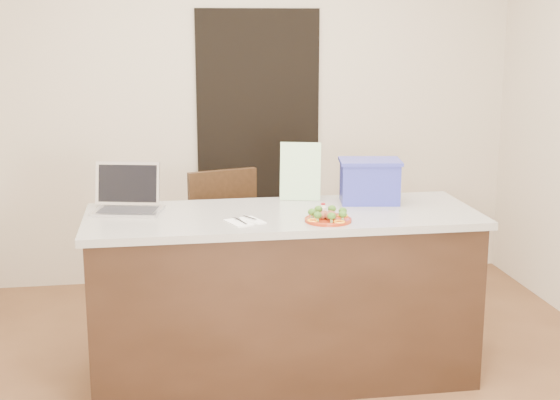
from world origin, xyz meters
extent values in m
plane|color=brown|center=(0.00, 0.00, 0.00)|extent=(4.00, 4.00, 0.00)
plane|color=beige|center=(0.00, 2.00, 1.35)|extent=(4.00, 0.00, 4.00)
plane|color=beige|center=(0.00, -2.00, 1.35)|extent=(4.00, 0.00, 4.00)
cube|color=black|center=(0.10, 1.98, 1.00)|extent=(0.90, 0.02, 2.00)
cube|color=black|center=(0.00, 0.25, 0.44)|extent=(2.00, 0.70, 0.88)
cube|color=beige|center=(0.00, 0.25, 0.90)|extent=(2.06, 0.76, 0.04)
cylinder|color=maroon|center=(0.20, 0.03, 0.93)|extent=(0.24, 0.24, 0.01)
torus|color=maroon|center=(0.20, 0.03, 0.93)|extent=(0.23, 0.23, 0.01)
sphere|color=brown|center=(0.20, 0.03, 0.95)|extent=(0.04, 0.04, 0.04)
sphere|color=brown|center=(0.20, 0.00, 0.95)|extent=(0.04, 0.04, 0.04)
sphere|color=brown|center=(0.22, 0.01, 0.95)|extent=(0.04, 0.04, 0.04)
sphere|color=brown|center=(0.23, 0.03, 0.95)|extent=(0.04, 0.04, 0.04)
sphere|color=brown|center=(0.22, 0.05, 0.95)|extent=(0.04, 0.04, 0.04)
sphere|color=brown|center=(0.21, 0.06, 0.95)|extent=(0.04, 0.04, 0.04)
sphere|color=brown|center=(0.19, 0.06, 0.95)|extent=(0.04, 0.04, 0.04)
sphere|color=brown|center=(0.17, 0.05, 0.95)|extent=(0.04, 0.04, 0.04)
sphere|color=brown|center=(0.17, 0.03, 0.95)|extent=(0.04, 0.04, 0.04)
ellipsoid|color=#264B14|center=(0.16, 0.11, 0.97)|extent=(0.04, 0.04, 0.04)
ellipsoid|color=#264B14|center=(0.12, 0.05, 0.97)|extent=(0.04, 0.04, 0.04)
ellipsoid|color=#264B14|center=(0.13, -0.02, 0.97)|extent=(0.04, 0.04, 0.04)
ellipsoid|color=#264B14|center=(0.19, -0.05, 0.97)|extent=(0.04, 0.04, 0.04)
ellipsoid|color=#264B14|center=(0.26, -0.02, 0.97)|extent=(0.04, 0.04, 0.04)
ellipsoid|color=#264B14|center=(0.28, 0.05, 0.97)|extent=(0.04, 0.04, 0.04)
ellipsoid|color=#264B14|center=(0.23, 0.11, 0.97)|extent=(0.04, 0.04, 0.04)
torus|color=#FFA01A|center=(0.16, 0.12, 0.94)|extent=(0.06, 0.06, 0.01)
torus|color=#FFA01A|center=(0.11, 0.00, 0.94)|extent=(0.06, 0.06, 0.01)
torus|color=#FFA01A|center=(0.23, -0.05, 0.94)|extent=(0.06, 0.06, 0.01)
torus|color=#FFA01A|center=(0.28, 0.07, 0.94)|extent=(0.06, 0.06, 0.01)
cube|color=silver|center=(-0.22, 0.08, 0.92)|extent=(0.21, 0.21, 0.01)
cube|color=silver|center=(-0.24, 0.06, 0.93)|extent=(0.05, 0.12, 0.00)
cube|color=silver|center=(-0.24, 0.13, 0.93)|extent=(0.04, 0.06, 0.00)
cube|color=white|center=(-0.19, 0.04, 0.93)|extent=(0.06, 0.08, 0.01)
cube|color=silver|center=(-0.19, 0.13, 0.93)|extent=(0.06, 0.09, 0.00)
cylinder|color=white|center=(0.19, 0.14, 0.94)|extent=(0.03, 0.03, 0.05)
cylinder|color=white|center=(0.19, 0.14, 0.98)|extent=(0.02, 0.02, 0.01)
cylinder|color=#AD121B|center=(0.19, 0.14, 0.99)|extent=(0.02, 0.02, 0.01)
cylinder|color=#AD121B|center=(0.19, 0.14, 0.94)|extent=(0.03, 0.03, 0.02)
cube|color=silver|center=(-0.81, 0.39, 0.93)|extent=(0.39, 0.32, 0.02)
cube|color=silver|center=(-0.81, 0.51, 1.05)|extent=(0.35, 0.14, 0.23)
cube|color=black|center=(-0.81, 0.50, 1.05)|extent=(0.32, 0.12, 0.20)
cube|color=#272729|center=(-0.81, 0.38, 0.94)|extent=(0.33, 0.23, 0.00)
cube|color=white|center=(0.15, 0.54, 1.08)|extent=(0.23, 0.11, 0.32)
cube|color=#2A2F98|center=(0.51, 0.42, 1.03)|extent=(0.34, 0.27, 0.22)
cube|color=#2A2F98|center=(0.51, 0.42, 1.15)|extent=(0.37, 0.29, 0.02)
cube|color=#341F0F|center=(-0.25, 0.86, 0.48)|extent=(0.55, 0.55, 0.04)
cube|color=#341F0F|center=(-0.25, 1.06, 0.75)|extent=(0.44, 0.17, 0.51)
cylinder|color=#341F0F|center=(-0.44, 0.67, 0.24)|extent=(0.04, 0.04, 0.48)
cylinder|color=#341F0F|center=(-0.06, 0.67, 0.24)|extent=(0.04, 0.04, 0.48)
cylinder|color=#341F0F|center=(-0.44, 1.05, 0.24)|extent=(0.04, 0.04, 0.48)
cylinder|color=#341F0F|center=(-0.06, 1.05, 0.24)|extent=(0.04, 0.04, 0.48)
camera|label=1|loc=(-0.64, -3.68, 1.89)|focal=50.00mm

